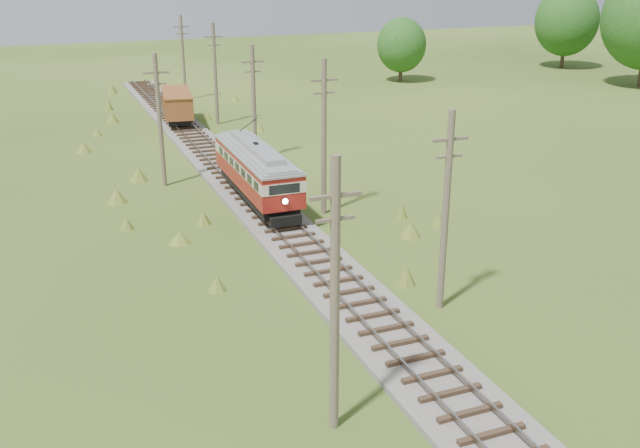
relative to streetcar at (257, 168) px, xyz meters
name	(u,v)px	position (x,y,z in m)	size (l,w,h in m)	color
railbed_main	(257,202)	(0.00, 0.19, -2.18)	(3.60, 96.00, 0.57)	#605B54
streetcar	(257,168)	(0.00, 0.00, 0.00)	(2.67, 10.90, 4.95)	black
gondola	(177,104)	(0.00, 24.01, -0.47)	(3.49, 7.73, 2.48)	black
gravel_pile	(250,143)	(3.39, 12.93, -1.82)	(3.26, 3.45, 1.18)	gray
utility_pole_r_2	(446,210)	(3.30, -15.81, 2.05)	(1.60, 0.30, 8.60)	brown
utility_pole_r_3	(324,137)	(3.20, -2.81, 2.25)	(1.60, 0.30, 9.00)	brown
utility_pole_r_4	(254,102)	(3.00, 10.19, 1.95)	(1.60, 0.30, 8.40)	brown
utility_pole_r_5	(215,73)	(3.40, 23.19, 2.20)	(1.60, 0.30, 8.90)	brown
utility_pole_r_6	(183,57)	(3.20, 36.19, 2.10)	(1.60, 0.30, 8.70)	brown
utility_pole_l_a	(335,297)	(-4.20, -21.81, 2.25)	(1.60, 0.30, 9.00)	brown
utility_pole_l_b	(160,120)	(-4.50, 6.19, 2.05)	(1.60, 0.30, 8.60)	brown
tree_right_5	(567,21)	(56.00, 40.19, 3.82)	(8.40, 8.40, 10.82)	#38281C
tree_mid_b	(402,45)	(30.00, 38.19, 1.96)	(5.88, 5.88, 7.57)	#38281C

